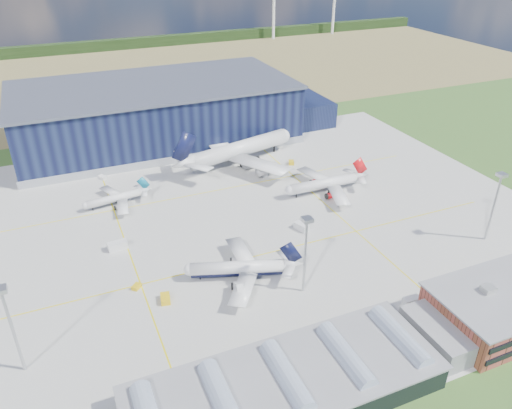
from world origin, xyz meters
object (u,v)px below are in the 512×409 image
at_px(gse_tug_c, 291,163).
at_px(car_b, 309,342).
at_px(hangar, 162,114).
at_px(airliner_navy, 238,262).
at_px(light_mast_west, 9,317).
at_px(gse_van_b, 301,227).
at_px(light_mast_center, 306,243).
at_px(airliner_widebody, 240,141).
at_px(gse_tug_a, 165,299).
at_px(gse_van_a, 118,246).
at_px(gse_cart_b, 102,177).
at_px(gse_van_c, 411,301).
at_px(gse_cart_a, 264,174).
at_px(light_mast_east, 496,196).
at_px(airliner_red, 324,179).
at_px(airstair, 239,291).
at_px(airliner_regional, 114,195).
at_px(car_a, 439,299).
at_px(gse_tug_b, 136,287).

distance_m(gse_tug_c, car_b, 102.52).
bearing_deg(hangar, airliner_navy, -93.57).
relative_size(light_mast_west, gse_van_b, 4.63).
height_order(light_mast_center, car_b, light_mast_center).
bearing_deg(airliner_widebody, light_mast_center, -115.06).
relative_size(gse_tug_a, gse_van_b, 0.80).
distance_m(gse_van_a, gse_cart_b, 51.95).
bearing_deg(gse_van_c, gse_tug_c, -6.53).
bearing_deg(gse_tug_a, gse_cart_a, 57.11).
distance_m(light_mast_east, gse_van_b, 59.76).
distance_m(airliner_red, airstair, 66.30).
relative_size(gse_van_a, gse_van_c, 1.32).
height_order(light_mast_center, gse_van_b, light_mast_center).
distance_m(gse_van_a, gse_van_c, 86.64).
relative_size(gse_cart_b, gse_van_c, 0.69).
relative_size(airliner_navy, car_b, 9.54).
distance_m(light_mast_east, airliner_navy, 80.76).
height_order(airliner_widebody, gse_tug_a, airliner_widebody).
xyz_separation_m(airliner_widebody, gse_van_a, (-58.03, -44.87, -8.37)).
relative_size(gse_cart_a, gse_tug_c, 0.95).
bearing_deg(car_b, airliner_navy, 31.53).
bearing_deg(gse_van_a, airliner_regional, -12.71).
relative_size(airliner_widebody, gse_cart_b, 19.21).
bearing_deg(gse_cart_b, airliner_regional, -122.47).
xyz_separation_m(light_mast_center, gse_cart_b, (-39.96, 92.00, -14.76)).
relative_size(airliner_regional, gse_tug_a, 6.34).
distance_m(hangar, gse_tug_a, 118.30).
relative_size(gse_tug_c, airstair, 0.69).
height_order(gse_van_c, car_b, gse_van_c).
relative_size(light_mast_center, airliner_red, 0.66).
distance_m(light_mast_west, gse_cart_a, 114.07).
distance_m(light_mast_center, light_mast_east, 65.00).
bearing_deg(airliner_widebody, gse_cart_a, -90.39).
bearing_deg(gse_van_c, gse_cart_a, 3.05).
relative_size(gse_tug_a, car_b, 1.12).
bearing_deg(light_mast_center, car_a, -30.16).
bearing_deg(gse_tug_b, airliner_regional, 131.11).
bearing_deg(car_a, light_mast_west, 64.27).
relative_size(gse_van_a, gse_tug_c, 1.81).
distance_m(gse_van_a, car_b, 67.67).
bearing_deg(airliner_regional, car_b, 101.72).
distance_m(car_a, car_b, 39.06).
distance_m(gse_van_a, gse_van_b, 58.15).
bearing_deg(gse_tug_b, hangar, 116.08).
bearing_deg(light_mast_east, gse_tug_a, 174.07).
bearing_deg(gse_tug_b, car_a, 16.98).
height_order(light_mast_center, gse_van_c, light_mast_center).
distance_m(gse_tug_a, gse_cart_b, 81.70).
bearing_deg(gse_tug_b, gse_cart_b, 132.85).
height_order(airliner_regional, gse_cart_b, airliner_regional).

